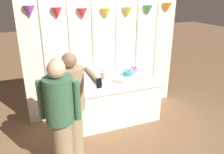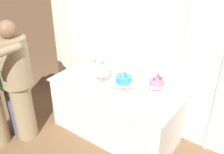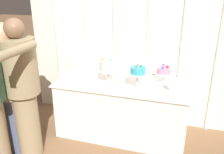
{
  "view_description": "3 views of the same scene",
  "coord_description": "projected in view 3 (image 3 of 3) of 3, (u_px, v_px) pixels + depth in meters",
  "views": [
    {
      "loc": [
        -1.46,
        -3.55,
        2.4
      ],
      "look_at": [
        -0.01,
        0.16,
        0.88
      ],
      "focal_mm": 36.22,
      "sensor_mm": 36.0,
      "label": 1
    },
    {
      "loc": [
        1.61,
        -2.2,
        2.43
      ],
      "look_at": [
        0.0,
        0.02,
        0.93
      ],
      "focal_mm": 40.6,
      "sensor_mm": 36.0,
      "label": 2
    },
    {
      "loc": [
        0.69,
        -2.69,
        1.94
      ],
      "look_at": [
        -0.16,
        0.14,
        0.8
      ],
      "focal_mm": 38.12,
      "sensor_mm": 36.0,
      "label": 3
    }
  ],
  "objects": [
    {
      "name": "ground_plane",
      "position": [
        120.0,
        136.0,
        3.29
      ],
      "size": [
        24.0,
        24.0,
        0.0
      ],
      "primitive_type": "plane",
      "color": "#846042"
    },
    {
      "name": "draped_curtain",
      "position": [
        133.0,
        33.0,
        3.3
      ],
      "size": [
        3.13,
        0.19,
        2.47
      ],
      "color": "white",
      "rests_on": "ground_plane"
    },
    {
      "name": "cake_table",
      "position": [
        122.0,
        108.0,
        3.24
      ],
      "size": [
        1.72,
        0.79,
        0.76
      ],
      "color": "white",
      "rests_on": "ground_plane"
    },
    {
      "name": "cake_display_leftmost",
      "position": [
        108.0,
        67.0,
        3.0
      ],
      "size": [
        0.23,
        0.23,
        0.36
      ],
      "color": "silver",
      "rests_on": "cake_table"
    },
    {
      "name": "cake_display_center",
      "position": [
        138.0,
        72.0,
        2.83
      ],
      "size": [
        0.23,
        0.23,
        0.32
      ],
      "color": "silver",
      "rests_on": "cake_table"
    },
    {
      "name": "cake_display_rightmost",
      "position": [
        164.0,
        71.0,
        3.05
      ],
      "size": [
        0.24,
        0.24,
        0.24
      ],
      "color": "silver",
      "rests_on": "cake_table"
    },
    {
      "name": "wine_glass",
      "position": [
        170.0,
        84.0,
        2.82
      ],
      "size": [
        0.07,
        0.07,
        0.12
      ],
      "color": "silver",
      "rests_on": "cake_table"
    },
    {
      "name": "tealight_far_left",
      "position": [
        157.0,
        88.0,
        2.92
      ],
      "size": [
        0.04,
        0.04,
        0.03
      ],
      "color": "beige",
      "rests_on": "cake_table"
    },
    {
      "name": "tealight_near_left",
      "position": [
        162.0,
        93.0,
        2.78
      ],
      "size": [
        0.05,
        0.05,
        0.03
      ],
      "color": "beige",
      "rests_on": "cake_table"
    },
    {
      "name": "guest_man_pink_jacket",
      "position": [
        10.0,
        86.0,
        2.66
      ],
      "size": [
        0.44,
        0.35,
        1.6
      ],
      "color": "#4C5675",
      "rests_on": "ground_plane"
    },
    {
      "name": "guest_girl_blue_dress",
      "position": [
        22.0,
        87.0,
        2.62
      ],
      "size": [
        0.54,
        0.79,
        1.65
      ],
      "color": "#9E8966",
      "rests_on": "ground_plane"
    }
  ]
}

